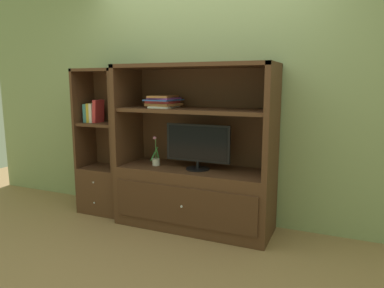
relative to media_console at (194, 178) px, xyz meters
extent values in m
plane|color=#99754C|center=(0.00, -0.41, -0.50)|extent=(8.00, 8.00, 0.00)
cube|color=#8C9E6B|center=(0.00, 0.34, 0.90)|extent=(6.00, 0.10, 2.80)
cube|color=#4C2D1C|center=(0.00, -0.01, -0.20)|extent=(1.56, 0.55, 0.61)
cube|color=#462A19|center=(0.00, -0.29, -0.20)|extent=(1.43, 0.02, 0.36)
sphere|color=silver|center=(0.00, -0.31, -0.20)|extent=(0.02, 0.02, 0.02)
cube|color=#4C2D1C|center=(-0.75, -0.01, 0.61)|extent=(0.05, 0.55, 1.01)
cube|color=#4C2D1C|center=(0.75, -0.01, 0.61)|extent=(0.05, 0.55, 1.01)
cube|color=#4C2D1C|center=(0.00, 0.26, 0.61)|extent=(1.56, 0.02, 1.01)
cube|color=#4C2D1C|center=(0.00, -0.01, 1.10)|extent=(1.56, 0.55, 0.04)
cube|color=#4C2D1C|center=(0.00, -0.01, 0.68)|extent=(1.46, 0.49, 0.04)
cylinder|color=black|center=(0.05, -0.04, 0.11)|extent=(0.23, 0.23, 0.01)
cylinder|color=black|center=(0.05, -0.04, 0.15)|extent=(0.03, 0.03, 0.07)
cube|color=black|center=(0.05, -0.04, 0.37)|extent=(0.65, 0.02, 0.36)
cube|color=black|center=(0.05, -0.06, 0.37)|extent=(0.61, 0.00, 0.33)
cylinder|color=beige|center=(-0.40, -0.06, 0.14)|extent=(0.08, 0.08, 0.07)
cylinder|color=#3D6B33|center=(-0.40, -0.06, 0.28)|extent=(0.01, 0.01, 0.22)
cube|color=#2D7A38|center=(-0.38, -0.06, 0.22)|extent=(0.03, 0.07, 0.12)
cube|color=#2D7A38|center=(-0.42, -0.06, 0.22)|extent=(0.02, 0.13, 0.12)
sphere|color=#C6729E|center=(-0.42, -0.05, 0.39)|extent=(0.03, 0.03, 0.03)
sphere|color=#C6729E|center=(-0.41, -0.06, 0.39)|extent=(0.03, 0.03, 0.03)
cube|color=silver|center=(-0.32, -0.01, 0.70)|extent=(0.24, 0.35, 0.02)
cube|color=#A56638|center=(-0.33, -0.01, 0.73)|extent=(0.30, 0.33, 0.03)
cube|color=red|center=(-0.34, -0.01, 0.75)|extent=(0.26, 0.27, 0.03)
cube|color=#2D519E|center=(-0.32, -0.02, 0.77)|extent=(0.31, 0.36, 0.01)
cube|color=purple|center=(-0.32, -0.01, 0.79)|extent=(0.25, 0.30, 0.02)
cube|color=#A56638|center=(-0.34, 0.00, 0.80)|extent=(0.25, 0.36, 0.02)
cube|color=#4C2D1C|center=(-1.10, -0.01, -0.25)|extent=(0.51, 0.38, 0.51)
sphere|color=silver|center=(-1.10, -0.20, -0.12)|extent=(0.02, 0.02, 0.02)
sphere|color=silver|center=(-1.10, -0.20, -0.35)|extent=(0.02, 0.02, 0.02)
cube|color=#4C2D1C|center=(-1.34, -0.01, 0.55)|extent=(0.03, 0.38, 1.08)
cube|color=#4C2D1C|center=(-0.86, -0.01, 0.55)|extent=(0.03, 0.38, 1.08)
cube|color=#4C2D1C|center=(-1.10, 0.17, 0.55)|extent=(0.51, 0.02, 1.08)
cube|color=#4C2D1C|center=(-1.10, -0.01, 0.49)|extent=(0.45, 0.34, 0.03)
cube|color=#4C2D1C|center=(-1.10, -0.01, 1.07)|extent=(0.51, 0.38, 0.03)
cube|color=teal|center=(-1.27, -0.01, 0.61)|extent=(0.04, 0.16, 0.20)
cube|color=gold|center=(-1.22, -0.01, 0.61)|extent=(0.04, 0.16, 0.21)
cube|color=silver|center=(-1.18, -0.01, 0.61)|extent=(0.04, 0.17, 0.21)
cube|color=red|center=(-1.14, -0.01, 0.63)|extent=(0.06, 0.16, 0.25)
camera|label=1|loc=(1.34, -3.16, 0.94)|focal=33.14mm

